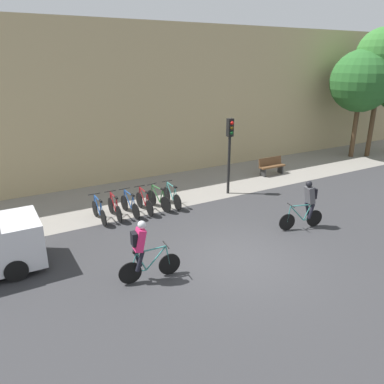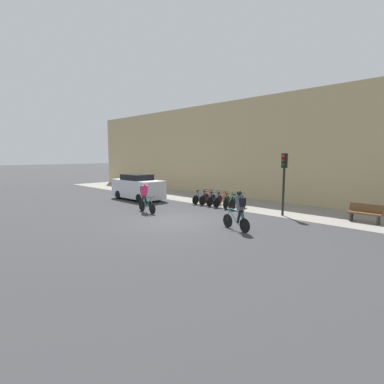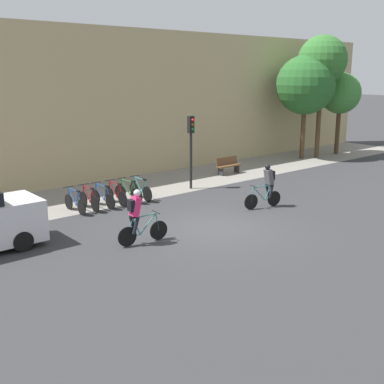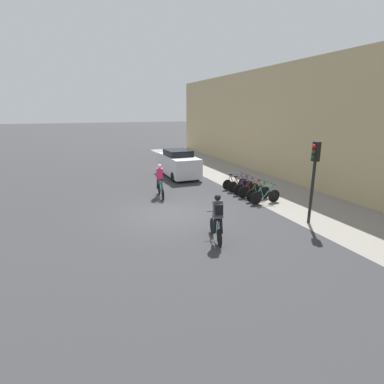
% 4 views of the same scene
% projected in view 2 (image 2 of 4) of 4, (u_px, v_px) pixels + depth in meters
% --- Properties ---
extents(ground, '(200.00, 200.00, 0.00)m').
position_uv_depth(ground, '(175.00, 221.00, 14.77)').
color(ground, '#333335').
extents(kerb_strip, '(44.00, 4.50, 0.01)m').
position_uv_depth(kerb_strip, '(252.00, 205.00, 19.52)').
color(kerb_strip, gray).
rests_on(kerb_strip, ground).
extents(building_facade, '(44.00, 0.60, 7.35)m').
position_uv_depth(building_facade, '(274.00, 149.00, 20.87)').
color(building_facade, tan).
rests_on(building_facade, ground).
extents(cyclist_pink, '(1.74, 0.48, 1.75)m').
position_uv_depth(cyclist_pink, '(145.00, 196.00, 16.94)').
color(cyclist_pink, black).
rests_on(cyclist_pink, ground).
extents(cyclist_grey, '(1.69, 0.58, 1.75)m').
position_uv_depth(cyclist_grey, '(239.00, 209.00, 12.72)').
color(cyclist_grey, black).
rests_on(cyclist_grey, ground).
extents(parked_bike_0, '(0.46, 1.65, 0.94)m').
position_uv_depth(parked_bike_0, '(201.00, 198.00, 20.08)').
color(parked_bike_0, black).
rests_on(parked_bike_0, ground).
extents(parked_bike_1, '(0.46, 1.60, 0.95)m').
position_uv_depth(parked_bike_1, '(208.00, 199.00, 19.66)').
color(parked_bike_1, black).
rests_on(parked_bike_1, ground).
extents(parked_bike_2, '(0.46, 1.65, 0.94)m').
position_uv_depth(parked_bike_2, '(215.00, 200.00, 19.24)').
color(parked_bike_2, black).
rests_on(parked_bike_2, ground).
extents(parked_bike_3, '(0.46, 1.65, 0.95)m').
position_uv_depth(parked_bike_3, '(222.00, 201.00, 18.82)').
color(parked_bike_3, black).
rests_on(parked_bike_3, ground).
extents(parked_bike_4, '(0.47, 1.60, 0.96)m').
position_uv_depth(parked_bike_4, '(229.00, 202.00, 18.40)').
color(parked_bike_4, black).
rests_on(parked_bike_4, ground).
extents(parked_bike_5, '(0.46, 1.68, 0.96)m').
position_uv_depth(parked_bike_5, '(237.00, 203.00, 17.97)').
color(parked_bike_5, black).
rests_on(parked_bike_5, ground).
extents(traffic_light_pole, '(0.26, 0.30, 3.33)m').
position_uv_depth(traffic_light_pole, '(284.00, 173.00, 15.81)').
color(traffic_light_pole, black).
rests_on(traffic_light_pole, ground).
extents(bench, '(1.47, 0.44, 0.89)m').
position_uv_depth(bench, '(365.00, 213.00, 14.40)').
color(bench, brown).
rests_on(bench, ground).
extents(parked_car, '(4.30, 1.84, 1.85)m').
position_uv_depth(parked_car, '(138.00, 187.00, 21.76)').
color(parked_car, silver).
rests_on(parked_car, ground).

